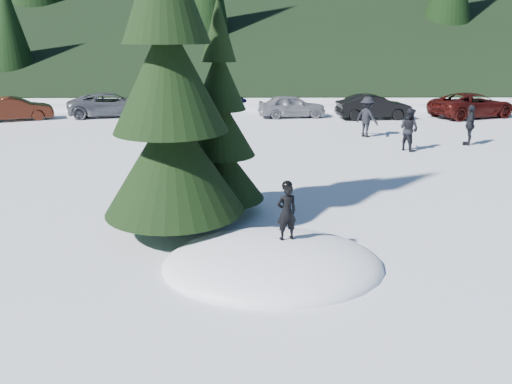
{
  "coord_description": "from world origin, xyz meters",
  "views": [
    {
      "loc": [
        -0.43,
        -9.19,
        4.43
      ],
      "look_at": [
        -0.32,
        1.47,
        1.1
      ],
      "focal_mm": 35.0,
      "sensor_mm": 36.0,
      "label": 1
    }
  ],
  "objects_px": {
    "car_2": "(111,105)",
    "adult_0": "(409,129)",
    "adult_2": "(367,117)",
    "car_5": "(374,107)",
    "child_skier": "(287,212)",
    "spruce_short": "(220,134)",
    "car_6": "(472,105)",
    "car_1": "(16,109)",
    "spruce_tall": "(169,90)",
    "car_4": "(292,106)",
    "car_3": "(215,100)",
    "adult_1": "(470,125)"
  },
  "relations": [
    {
      "from": "car_2",
      "to": "adult_0",
      "type": "bearing_deg",
      "value": -136.32
    },
    {
      "from": "adult_0",
      "to": "adult_2",
      "type": "relative_size",
      "value": 0.94
    },
    {
      "from": "car_2",
      "to": "car_5",
      "type": "relative_size",
      "value": 1.18
    },
    {
      "from": "child_skier",
      "to": "adult_0",
      "type": "distance_m",
      "value": 11.86
    },
    {
      "from": "adult_0",
      "to": "spruce_short",
      "type": "bearing_deg",
      "value": 101.08
    },
    {
      "from": "car_6",
      "to": "adult_2",
      "type": "bearing_deg",
      "value": 108.19
    },
    {
      "from": "car_1",
      "to": "car_6",
      "type": "relative_size",
      "value": 0.78
    },
    {
      "from": "spruce_tall",
      "to": "car_6",
      "type": "xyz_separation_m",
      "value": [
        14.41,
        17.51,
        -2.63
      ]
    },
    {
      "from": "spruce_tall",
      "to": "car_4",
      "type": "xyz_separation_m",
      "value": [
        4.1,
        17.59,
        -2.67
      ]
    },
    {
      "from": "spruce_tall",
      "to": "car_2",
      "type": "distance_m",
      "value": 19.35
    },
    {
      "from": "adult_2",
      "to": "car_6",
      "type": "bearing_deg",
      "value": -89.95
    },
    {
      "from": "car_5",
      "to": "adult_0",
      "type": "bearing_deg",
      "value": 170.59
    },
    {
      "from": "car_4",
      "to": "spruce_tall",
      "type": "bearing_deg",
      "value": 159.73
    },
    {
      "from": "car_6",
      "to": "adult_0",
      "type": "bearing_deg",
      "value": 123.87
    },
    {
      "from": "spruce_tall",
      "to": "adult_0",
      "type": "relative_size",
      "value": 5.01
    },
    {
      "from": "child_skier",
      "to": "car_3",
      "type": "distance_m",
      "value": 22.3
    },
    {
      "from": "car_4",
      "to": "car_5",
      "type": "xyz_separation_m",
      "value": [
        4.54,
        -0.64,
        0.03
      ]
    },
    {
      "from": "spruce_short",
      "to": "child_skier",
      "type": "height_order",
      "value": "spruce_short"
    },
    {
      "from": "adult_1",
      "to": "adult_2",
      "type": "relative_size",
      "value": 0.93
    },
    {
      "from": "adult_1",
      "to": "car_4",
      "type": "bearing_deg",
      "value": -115.38
    },
    {
      "from": "child_skier",
      "to": "car_5",
      "type": "bearing_deg",
      "value": -127.28
    },
    {
      "from": "car_5",
      "to": "spruce_short",
      "type": "bearing_deg",
      "value": 148.0
    },
    {
      "from": "car_2",
      "to": "car_5",
      "type": "bearing_deg",
      "value": -108.09
    },
    {
      "from": "spruce_short",
      "to": "adult_2",
      "type": "xyz_separation_m",
      "value": [
        6.08,
        10.31,
        -1.19
      ]
    },
    {
      "from": "child_skier",
      "to": "car_2",
      "type": "height_order",
      "value": "child_skier"
    },
    {
      "from": "car_2",
      "to": "child_skier",
      "type": "bearing_deg",
      "value": -169.62
    },
    {
      "from": "adult_0",
      "to": "car_3",
      "type": "bearing_deg",
      "value": 1.26
    },
    {
      "from": "adult_1",
      "to": "car_3",
      "type": "xyz_separation_m",
      "value": [
        -11.53,
        10.63,
        -0.22
      ]
    },
    {
      "from": "adult_2",
      "to": "car_5",
      "type": "bearing_deg",
      "value": -54.86
    },
    {
      "from": "adult_1",
      "to": "car_5",
      "type": "relative_size",
      "value": 0.41
    },
    {
      "from": "car_1",
      "to": "car_4",
      "type": "height_order",
      "value": "car_4"
    },
    {
      "from": "car_3",
      "to": "car_4",
      "type": "height_order",
      "value": "car_4"
    },
    {
      "from": "child_skier",
      "to": "car_6",
      "type": "distance_m",
      "value": 22.5
    },
    {
      "from": "spruce_short",
      "to": "adult_1",
      "type": "height_order",
      "value": "spruce_short"
    },
    {
      "from": "car_3",
      "to": "car_6",
      "type": "height_order",
      "value": "car_6"
    },
    {
      "from": "adult_1",
      "to": "car_4",
      "type": "relative_size",
      "value": 0.45
    },
    {
      "from": "spruce_short",
      "to": "adult_2",
      "type": "bearing_deg",
      "value": 59.47
    },
    {
      "from": "spruce_short",
      "to": "car_3",
      "type": "height_order",
      "value": "spruce_short"
    },
    {
      "from": "car_4",
      "to": "car_5",
      "type": "relative_size",
      "value": 0.93
    },
    {
      "from": "car_1",
      "to": "car_5",
      "type": "height_order",
      "value": "car_5"
    },
    {
      "from": "car_2",
      "to": "car_6",
      "type": "distance_m",
      "value": 20.73
    },
    {
      "from": "child_skier",
      "to": "adult_2",
      "type": "height_order",
      "value": "adult_2"
    },
    {
      "from": "spruce_short",
      "to": "adult_0",
      "type": "height_order",
      "value": "spruce_short"
    },
    {
      "from": "spruce_short",
      "to": "car_6",
      "type": "xyz_separation_m",
      "value": [
        13.41,
        16.11,
        -1.41
      ]
    },
    {
      "from": "adult_2",
      "to": "car_2",
      "type": "height_order",
      "value": "adult_2"
    },
    {
      "from": "car_3",
      "to": "car_5",
      "type": "distance_m",
      "value": 9.8
    },
    {
      "from": "child_skier",
      "to": "adult_1",
      "type": "xyz_separation_m",
      "value": [
        8.56,
        11.47,
        -0.21
      ]
    },
    {
      "from": "car_3",
      "to": "car_4",
      "type": "xyz_separation_m",
      "value": [
        4.59,
        -2.94,
        0.02
      ]
    },
    {
      "from": "child_skier",
      "to": "adult_1",
      "type": "height_order",
      "value": "adult_1"
    },
    {
      "from": "adult_0",
      "to": "car_1",
      "type": "xyz_separation_m",
      "value": [
        -19.32,
        7.79,
        -0.22
      ]
    }
  ]
}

